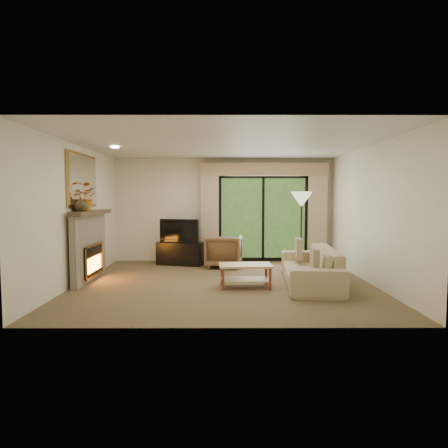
{
  "coord_description": "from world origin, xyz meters",
  "views": [
    {
      "loc": [
        -0.02,
        -7.04,
        1.61
      ],
      "look_at": [
        0.0,
        0.3,
        1.1
      ],
      "focal_mm": 30.0,
      "sensor_mm": 36.0,
      "label": 1
    }
  ],
  "objects_px": {
    "armchair": "(224,251)",
    "sofa": "(310,266)",
    "media_console": "(181,253)",
    "coffee_table": "(245,276)"
  },
  "relations": [
    {
      "from": "armchair",
      "to": "coffee_table",
      "type": "height_order",
      "value": "armchair"
    },
    {
      "from": "coffee_table",
      "to": "armchair",
      "type": "bearing_deg",
      "value": 97.93
    },
    {
      "from": "sofa",
      "to": "armchair",
      "type": "bearing_deg",
      "value": -131.71
    },
    {
      "from": "coffee_table",
      "to": "media_console",
      "type": "bearing_deg",
      "value": 118.57
    },
    {
      "from": "armchair",
      "to": "coffee_table",
      "type": "xyz_separation_m",
      "value": [
        0.38,
        -2.0,
        -0.16
      ]
    },
    {
      "from": "armchair",
      "to": "sofa",
      "type": "xyz_separation_m",
      "value": [
        1.61,
        -1.74,
        -0.03
      ]
    },
    {
      "from": "armchair",
      "to": "media_console",
      "type": "bearing_deg",
      "value": -10.84
    },
    {
      "from": "media_console",
      "to": "armchair",
      "type": "distance_m",
      "value": 1.1
    },
    {
      "from": "armchair",
      "to": "sofa",
      "type": "bearing_deg",
      "value": 139.64
    },
    {
      "from": "media_console",
      "to": "armchair",
      "type": "height_order",
      "value": "armchair"
    }
  ]
}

